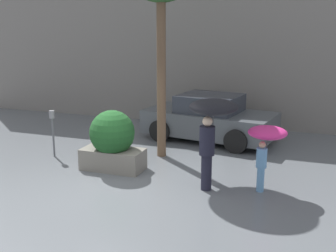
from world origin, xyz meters
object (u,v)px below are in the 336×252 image
(planter_box, at_px, (112,141))
(person_child, at_px, (266,138))
(parked_car_near, at_px, (210,119))
(parking_meter, at_px, (52,124))
(person_adult, at_px, (212,118))

(planter_box, bearing_deg, person_child, -2.63)
(person_child, xyz_separation_m, parked_car_near, (-2.08, 3.57, -0.50))
(person_child, bearing_deg, parked_car_near, 89.97)
(planter_box, relative_size, person_child, 1.07)
(planter_box, xyz_separation_m, parked_car_near, (1.51, 3.41, -0.07))
(person_child, bearing_deg, parking_meter, 144.05)
(planter_box, xyz_separation_m, person_child, (3.58, -0.16, 0.43))
(person_adult, xyz_separation_m, person_child, (1.09, 0.24, -0.39))
(planter_box, distance_m, parking_meter, 1.97)
(person_child, relative_size, parked_car_near, 0.34)
(planter_box, bearing_deg, parking_meter, 168.59)
(planter_box, height_order, parking_meter, planter_box)
(planter_box, xyz_separation_m, parking_meter, (-1.92, 0.39, 0.18))
(person_adult, bearing_deg, parking_meter, 118.94)
(person_child, distance_m, parking_meter, 5.54)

